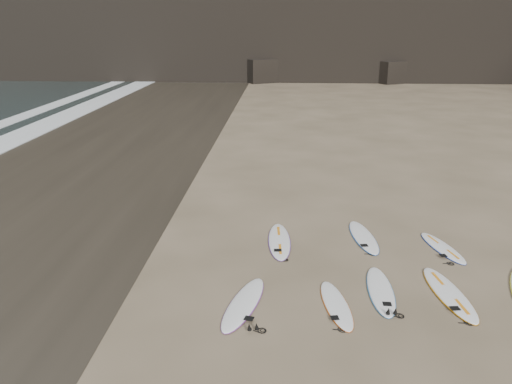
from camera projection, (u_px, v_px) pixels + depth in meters
The scene contains 9 objects.
ground at pixel (413, 292), 12.31m from camera, with size 240.00×240.00×0.00m, color #897559.
wet_sand at pixel (66, 170), 22.42m from camera, with size 12.00×200.00×0.01m, color #383026.
surfboard_0 at pixel (244, 303), 11.74m from camera, with size 0.61×2.53×0.09m, color white.
surfboard_1 at pixel (336, 304), 11.70m from camera, with size 0.53×2.21×0.08m, color white.
surfboard_2 at pixel (381, 290), 12.31m from camera, with size 0.59×2.47×0.09m, color white.
surfboard_3 at pixel (449, 293), 12.17m from camera, with size 0.65×2.69×0.10m, color white.
surfboard_5 at pixel (279, 241), 15.08m from camera, with size 0.64×2.67×0.10m, color white.
surfboard_6 at pixel (363, 237), 15.37m from camera, with size 0.61×2.54×0.09m, color white.
surfboard_7 at pixel (443, 247), 14.65m from camera, with size 0.54×2.23×0.08m, color white.
Camera 1 is at (-3.28, -11.03, 6.34)m, focal length 35.00 mm.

